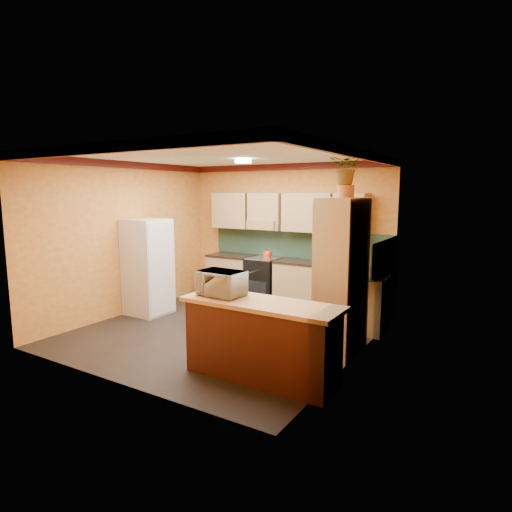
{
  "coord_description": "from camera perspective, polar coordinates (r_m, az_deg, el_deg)",
  "views": [
    {
      "loc": [
        3.8,
        -5.23,
        2.17
      ],
      "look_at": [
        0.33,
        0.45,
        1.17
      ],
      "focal_mm": 30.0,
      "sensor_mm": 36.0,
      "label": 1
    }
  ],
  "objects": [
    {
      "name": "countertop_back",
      "position": [
        7.95,
        4.97,
        -0.69
      ],
      "size": [
        3.65,
        0.62,
        0.04
      ],
      "primitive_type": "cube",
      "color": "black",
      "rests_on": "base_cabinets_back"
    },
    {
      "name": "sink",
      "position": [
        7.64,
        10.18,
        -0.91
      ],
      "size": [
        0.48,
        0.4,
        0.03
      ],
      "primitive_type": "cube",
      "color": "silver",
      "rests_on": "countertop_back"
    },
    {
      "name": "countertop_right",
      "position": [
        6.85,
        13.89,
        -2.4
      ],
      "size": [
        0.62,
        0.8,
        0.04
      ],
      "primitive_type": "cube",
      "color": "black",
      "rests_on": "base_cabinets_right"
    },
    {
      "name": "base_cabinets_back",
      "position": [
        8.04,
        4.93,
        -3.93
      ],
      "size": [
        3.65,
        0.6,
        0.88
      ],
      "primitive_type": "cube",
      "color": "tan",
      "rests_on": "ground"
    },
    {
      "name": "breakfast_bar",
      "position": [
        5.07,
        0.67,
        -11.44
      ],
      "size": [
        1.8,
        0.55,
        0.88
      ],
      "primitive_type": "cube",
      "color": "#441C10",
      "rests_on": "ground"
    },
    {
      "name": "bar_top",
      "position": [
        4.93,
        0.68,
        -6.36
      ],
      "size": [
        1.9,
        0.65,
        0.05
      ],
      "primitive_type": "cube",
      "color": "tan",
      "rests_on": "breakfast_bar"
    },
    {
      "name": "fern",
      "position": [
        5.81,
        11.97,
        11.53
      ],
      "size": [
        0.46,
        0.41,
        0.47
      ],
      "primitive_type": "imported",
      "rotation": [
        0.0,
        0.0,
        0.12
      ],
      "color": "tan",
      "rests_on": "fern_pot"
    },
    {
      "name": "fridge",
      "position": [
        7.85,
        -14.24,
        -1.42
      ],
      "size": [
        0.68,
        0.66,
        1.7
      ],
      "primitive_type": "cube",
      "color": "silver",
      "rests_on": "ground"
    },
    {
      "name": "pantry",
      "position": [
        5.86,
        11.37,
        -2.67
      ],
      "size": [
        0.48,
        0.9,
        2.1
      ],
      "primitive_type": "cube",
      "color": "tan",
      "rests_on": "ground"
    },
    {
      "name": "microwave",
      "position": [
        5.19,
        -4.68,
        -3.63
      ],
      "size": [
        0.56,
        0.39,
        0.3
      ],
      "primitive_type": "imported",
      "rotation": [
        0.0,
        0.0,
        -0.03
      ],
      "color": "silver",
      "rests_on": "bar_top"
    },
    {
      "name": "stove",
      "position": [
        8.32,
        1.07,
        -3.36
      ],
      "size": [
        0.58,
        0.58,
        0.91
      ],
      "primitive_type": "cube",
      "color": "black",
      "rests_on": "ground"
    },
    {
      "name": "base_cabinets_right",
      "position": [
        6.95,
        13.75,
        -6.13
      ],
      "size": [
        0.6,
        0.8,
        0.88
      ],
      "primitive_type": "cube",
      "color": "tan",
      "rests_on": "ground"
    },
    {
      "name": "kettle",
      "position": [
        8.14,
        1.51,
        0.26
      ],
      "size": [
        0.17,
        0.17,
        0.18
      ],
      "primitive_type": null,
      "rotation": [
        0.0,
        0.0,
        -0.03
      ],
      "color": "#B82A0C",
      "rests_on": "stove"
    },
    {
      "name": "room_shell",
      "position": [
        6.68,
        -3.07,
        7.82
      ],
      "size": [
        4.24,
        4.24,
        2.72
      ],
      "color": "black",
      "rests_on": "ground"
    },
    {
      "name": "fern_pot",
      "position": [
        5.8,
        11.87,
        8.44
      ],
      "size": [
        0.22,
        0.22,
        0.16
      ],
      "primitive_type": "cylinder",
      "color": "#A55B27",
      "rests_on": "pantry"
    }
  ]
}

